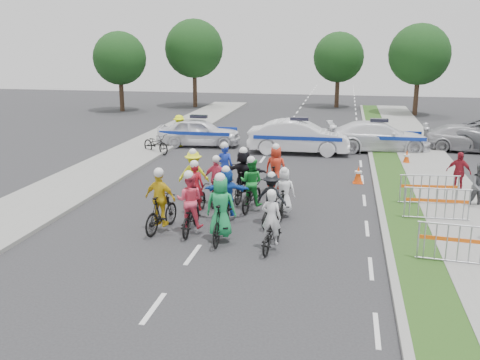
% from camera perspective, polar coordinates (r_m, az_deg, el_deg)
% --- Properties ---
extents(ground, '(90.00, 90.00, 0.00)m').
position_cam_1_polar(ground, '(14.35, -5.05, -7.94)').
color(ground, '#28282B').
rests_on(ground, ground).
extents(curb_right, '(0.20, 60.00, 0.12)m').
position_cam_1_polar(curb_right, '(18.57, 14.75, -2.90)').
color(curb_right, gray).
rests_on(curb_right, ground).
extents(grass_strip, '(1.20, 60.00, 0.11)m').
position_cam_1_polar(grass_strip, '(18.63, 16.90, -3.02)').
color(grass_strip, '#284B18').
rests_on(grass_strip, ground).
extents(sidewalk_right, '(2.40, 60.00, 0.13)m').
position_cam_1_polar(sidewalk_right, '(18.91, 22.33, -3.21)').
color(sidewalk_right, gray).
rests_on(sidewalk_right, ground).
extents(sidewalk_left, '(3.00, 60.00, 0.13)m').
position_cam_1_polar(sidewalk_left, '(21.19, -18.32, -1.00)').
color(sidewalk_left, gray).
rests_on(sidewalk_left, ground).
extents(rider_0, '(0.79, 1.74, 1.72)m').
position_cam_1_polar(rider_0, '(14.48, 3.37, -5.27)').
color(rider_0, black).
rests_on(rider_0, ground).
extents(rider_1, '(0.85, 1.92, 2.01)m').
position_cam_1_polar(rider_1, '(14.98, -2.04, -3.74)').
color(rider_1, black).
rests_on(rider_1, ground).
extents(rider_2, '(0.82, 1.89, 1.90)m').
position_cam_1_polar(rider_2, '(15.76, -5.33, -3.14)').
color(rider_2, black).
rests_on(rider_2, ground).
extents(rider_3, '(1.04, 1.92, 1.96)m').
position_cam_1_polar(rider_3, '(15.96, -8.43, -2.85)').
color(rider_3, black).
rests_on(rider_3, ground).
extents(rider_4, '(1.02, 1.74, 1.69)m').
position_cam_1_polar(rider_4, '(16.41, 3.37, -2.53)').
color(rider_4, black).
rests_on(rider_4, ground).
extents(rider_5, '(1.46, 1.74, 1.78)m').
position_cam_1_polar(rider_5, '(16.75, -1.44, -1.83)').
color(rider_5, black).
rests_on(rider_5, ground).
extents(rider_6, '(0.72, 1.84, 1.84)m').
position_cam_1_polar(rider_6, '(17.36, -4.75, -1.78)').
color(rider_6, black).
rests_on(rider_6, ground).
extents(rider_7, '(0.71, 1.59, 1.66)m').
position_cam_1_polar(rider_7, '(17.16, 4.72, -1.82)').
color(rider_7, black).
rests_on(rider_7, ground).
extents(rider_8, '(0.90, 1.89, 1.85)m').
position_cam_1_polar(rider_8, '(17.81, 1.22, -1.04)').
color(rider_8, black).
rests_on(rider_8, ground).
extents(rider_9, '(0.89, 1.68, 1.76)m').
position_cam_1_polar(rider_9, '(18.38, -2.47, -0.59)').
color(rider_9, black).
rests_on(rider_9, ground).
extents(rider_10, '(1.15, 1.96, 1.90)m').
position_cam_1_polar(rider_10, '(18.84, -4.93, -0.07)').
color(rider_10, black).
rests_on(rider_10, ground).
extents(rider_11, '(1.62, 1.92, 1.96)m').
position_cam_1_polar(rider_11, '(18.74, 0.40, 0.17)').
color(rider_11, black).
rests_on(rider_11, ground).
extents(rider_12, '(0.69, 1.92, 1.95)m').
position_cam_1_polar(rider_12, '(19.82, -1.59, 0.43)').
color(rider_12, black).
rests_on(rider_12, ground).
extents(rider_13, '(0.85, 1.84, 1.88)m').
position_cam_1_polar(rider_13, '(19.83, 3.84, 0.68)').
color(rider_13, black).
rests_on(rider_13, ground).
extents(police_car_0, '(4.62, 2.30, 1.51)m').
position_cam_1_polar(police_car_0, '(28.95, -4.40, 5.13)').
color(police_car_0, white).
rests_on(police_car_0, ground).
extents(police_car_1, '(5.09, 1.88, 1.67)m').
position_cam_1_polar(police_car_1, '(27.10, 6.30, 4.60)').
color(police_car_1, white).
rests_on(police_car_1, ground).
extents(police_car_2, '(5.46, 2.84, 1.51)m').
position_cam_1_polar(police_car_2, '(28.41, 14.53, 4.53)').
color(police_car_2, white).
rests_on(police_car_2, ground).
extents(civilian_sedan, '(4.73, 2.28, 1.33)m').
position_cam_1_polar(civilian_sedan, '(29.83, 23.21, 4.09)').
color(civilian_sedan, '#ACACB1').
rests_on(civilian_sedan, ground).
extents(spectator_1, '(0.86, 0.72, 1.59)m').
position_cam_1_polar(spectator_1, '(19.49, 24.27, -0.66)').
color(spectator_1, '#545558').
rests_on(spectator_1, ground).
extents(spectator_2, '(0.97, 0.72, 1.54)m').
position_cam_1_polar(spectator_2, '(21.49, 22.28, 0.79)').
color(spectator_2, maroon).
rests_on(spectator_2, ground).
extents(marshal_hiviz, '(1.24, 0.99, 1.69)m').
position_cam_1_polar(marshal_hiviz, '(28.95, -6.47, 5.25)').
color(marshal_hiviz, '#EEFF0D').
rests_on(marshal_hiviz, ground).
extents(barrier_0, '(2.04, 0.69, 1.12)m').
position_cam_1_polar(barrier_0, '(14.41, 22.25, -6.53)').
color(barrier_0, '#A5A8AD').
rests_on(barrier_0, ground).
extents(barrier_1, '(2.01, 0.55, 1.12)m').
position_cam_1_polar(barrier_1, '(17.63, 20.23, -2.56)').
color(barrier_1, '#A5A8AD').
rests_on(barrier_1, ground).
extents(barrier_2, '(2.04, 0.72, 1.12)m').
position_cam_1_polar(barrier_2, '(19.25, 19.49, -1.10)').
color(barrier_2, '#A5A8AD').
rests_on(barrier_2, ground).
extents(cone_0, '(0.40, 0.40, 0.70)m').
position_cam_1_polar(cone_0, '(21.76, 12.50, 0.55)').
color(cone_0, '#F24C0C').
rests_on(cone_0, ground).
extents(cone_1, '(0.40, 0.40, 0.70)m').
position_cam_1_polar(cone_1, '(25.51, 17.35, 2.27)').
color(cone_1, '#F24C0C').
rests_on(cone_1, ground).
extents(parked_bike, '(1.97, 1.61, 1.01)m').
position_cam_1_polar(parked_bike, '(27.24, -8.97, 3.86)').
color(parked_bike, black).
rests_on(parked_bike, ground).
extents(tree_0, '(4.20, 4.20, 6.30)m').
position_cam_1_polar(tree_0, '(44.45, -12.72, 12.55)').
color(tree_0, '#382619').
rests_on(tree_0, ground).
extents(tree_1, '(4.55, 4.55, 6.82)m').
position_cam_1_polar(tree_1, '(43.04, 18.60, 12.57)').
color(tree_1, '#382619').
rests_on(tree_1, ground).
extents(tree_3, '(4.90, 4.90, 7.35)m').
position_cam_1_polar(tree_3, '(46.51, -4.92, 13.78)').
color(tree_3, '#382619').
rests_on(tree_3, ground).
extents(tree_4, '(4.20, 4.20, 6.30)m').
position_cam_1_polar(tree_4, '(46.74, 10.47, 12.74)').
color(tree_4, '#382619').
rests_on(tree_4, ground).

